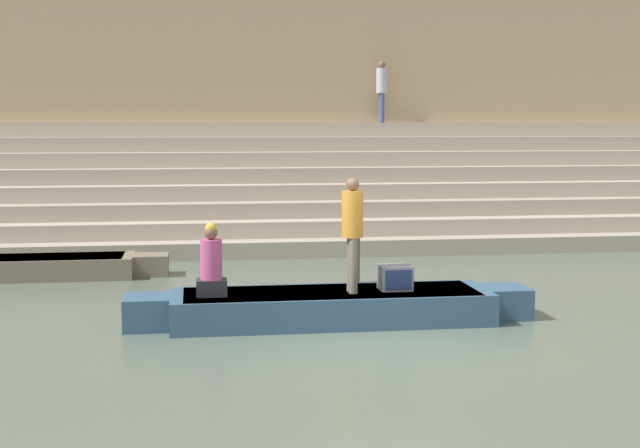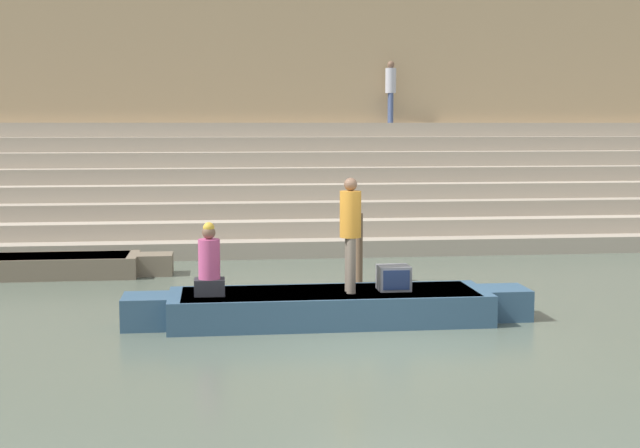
% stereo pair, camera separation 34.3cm
% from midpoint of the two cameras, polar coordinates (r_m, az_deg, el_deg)
% --- Properties ---
extents(ground_plane, '(120.00, 120.00, 0.00)m').
position_cam_midpoint_polar(ground_plane, '(12.34, 4.66, -7.73)').
color(ground_plane, '#566051').
extents(ghat_steps, '(36.00, 5.24, 3.05)m').
position_cam_midpoint_polar(ghat_steps, '(23.27, -0.85, 1.64)').
color(ghat_steps, tan).
rests_on(ghat_steps, ground).
extents(back_wall, '(34.20, 1.28, 7.07)m').
position_cam_midpoint_polar(back_wall, '(25.63, -1.43, 7.52)').
color(back_wall, tan).
rests_on(back_wall, ground).
extents(rowboat_main, '(6.20, 1.52, 0.48)m').
position_cam_midpoint_polar(rowboat_main, '(13.62, 1.32, -5.26)').
color(rowboat_main, '#33516B').
rests_on(rowboat_main, ground).
extents(person_standing, '(0.32, 0.32, 1.74)m').
position_cam_midpoint_polar(person_standing, '(13.37, 2.69, -0.14)').
color(person_standing, '#756656').
rests_on(person_standing, rowboat_main).
extents(person_rowing, '(0.45, 0.35, 1.09)m').
position_cam_midpoint_polar(person_rowing, '(13.30, -6.37, -2.66)').
color(person_rowing, '#28282D').
rests_on(person_rowing, rowboat_main).
extents(tv_set, '(0.49, 0.43, 0.38)m').
position_cam_midpoint_polar(tv_set, '(13.72, 5.46, -3.45)').
color(tv_set, slate).
rests_on(tv_set, rowboat_main).
extents(moored_boat_shore, '(6.26, 1.24, 0.42)m').
position_cam_midpoint_polar(moored_boat_shore, '(18.56, -18.58, -2.56)').
color(moored_boat_shore, '#756651').
rests_on(moored_boat_shore, ground).
extents(mooring_post, '(0.13, 0.13, 1.34)m').
position_cam_midpoint_polar(mooring_post, '(16.93, 3.11, -1.55)').
color(mooring_post, brown).
rests_on(mooring_post, ground).
extents(person_on_steps, '(0.30, 0.30, 1.71)m').
position_cam_midpoint_polar(person_on_steps, '(25.13, 4.94, 8.74)').
color(person_on_steps, '#3D4C75').
rests_on(person_on_steps, ghat_steps).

